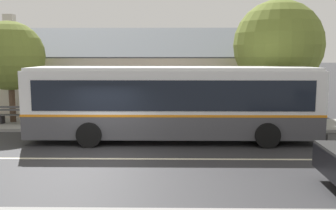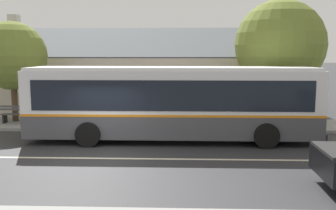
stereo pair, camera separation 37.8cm
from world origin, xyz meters
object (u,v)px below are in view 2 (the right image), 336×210
Objects in this scene: bench_by_building at (17,115)px; bench_down_street at (103,116)px; street_tree_secondary at (10,58)px; street_tree_primary at (280,45)px; transit_bus at (172,101)px.

bench_by_building is 4.44m from bench_down_street.
bench_down_street is 0.30× the size of street_tree_secondary.
street_tree_primary reaches higher than street_tree_secondary.
street_tree_primary is at bearing 5.06° from bench_down_street.
transit_bus is at bearing -145.17° from street_tree_primary.
street_tree_primary reaches higher than bench_down_street.
bench_down_street is 9.68m from street_tree_primary.
transit_bus is 1.89× the size of street_tree_primary.
transit_bus is at bearing -22.75° from street_tree_secondary.
bench_by_building is at bearing -176.52° from street_tree_primary.
transit_bus reaches higher than bench_down_street.
transit_bus is 9.46m from street_tree_secondary.
bench_down_street is (4.44, 0.02, -0.00)m from bench_by_building.
bench_by_building is 0.26× the size of street_tree_primary.
street_tree_secondary reaches higher than transit_bus.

